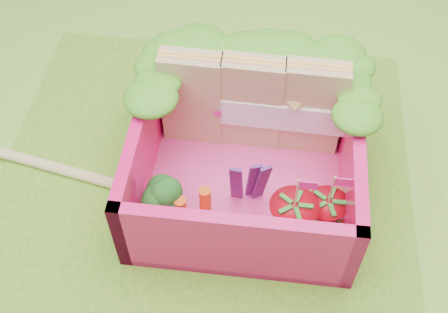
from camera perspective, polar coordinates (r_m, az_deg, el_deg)
ground at (r=3.59m, az=-2.10°, el=-2.65°), size 14.00×14.00×0.00m
placemat at (r=3.58m, az=-2.11°, el=-2.51°), size 2.60×2.60×0.03m
bento_floor at (r=3.53m, az=2.12°, el=-2.46°), size 1.30×1.30×0.05m
bento_box at (r=3.33m, az=2.25°, el=0.06°), size 1.30×1.30×0.55m
lettuce_ruffle at (r=3.41m, az=3.15°, el=9.67°), size 1.43×0.76×0.11m
sandwich_stack at (r=3.47m, az=2.89°, el=5.43°), size 1.21×0.20×0.67m
broccoli at (r=3.22m, az=-6.04°, el=-4.33°), size 0.31×0.31×0.26m
carrot_sticks at (r=3.25m, az=-3.17°, el=-5.15°), size 0.20×0.16×0.24m
purple_wedges at (r=3.26m, az=2.71°, el=-2.60°), size 0.22×0.07×0.38m
strawberry_left at (r=3.19m, az=6.94°, el=-6.31°), size 0.28×0.28×0.52m
strawberry_right at (r=3.27m, az=10.29°, el=-5.67°), size 0.23×0.23×0.47m
snap_peas at (r=3.35m, az=8.40°, el=-6.05°), size 0.65×0.49×0.05m
chopsticks at (r=3.83m, az=-18.99°, el=-0.43°), size 2.33×0.52×0.05m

